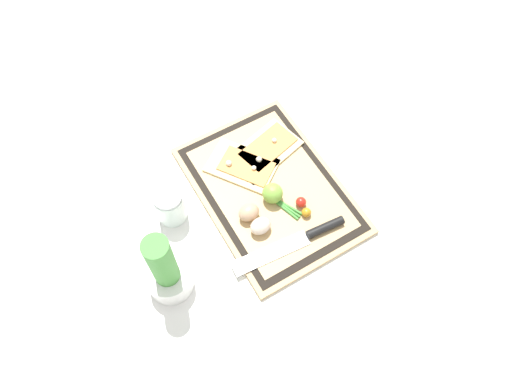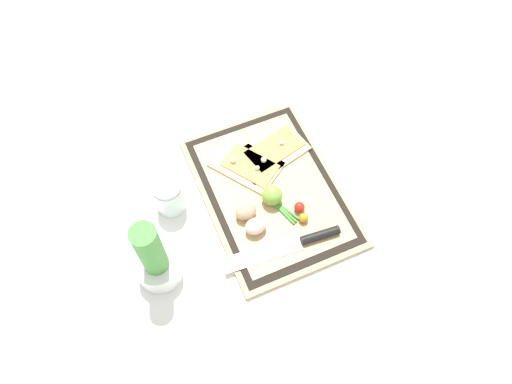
{
  "view_description": "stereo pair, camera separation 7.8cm",
  "coord_description": "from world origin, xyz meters",
  "px_view_note": "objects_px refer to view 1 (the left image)",
  "views": [
    {
      "loc": [
        -0.53,
        0.35,
        1.15
      ],
      "look_at": [
        0.0,
        0.04,
        0.03
      ],
      "focal_mm": 35.0,
      "sensor_mm": 36.0,
      "label": 1
    },
    {
      "loc": [
        -0.57,
        0.29,
        1.15
      ],
      "look_at": [
        0.0,
        0.04,
        0.03
      ],
      "focal_mm": 35.0,
      "sensor_mm": 36.0,
      "label": 2
    }
  ],
  "objects_px": {
    "pizza_slice_near": "(265,150)",
    "pizza_slice_far": "(243,166)",
    "egg_brown": "(249,213)",
    "egg_pink": "(261,226)",
    "lime": "(273,193)",
    "cherry_tomato_red": "(301,202)",
    "cherry_tomato_yellow": "(306,212)",
    "knife": "(307,236)",
    "sauce_jar": "(170,207)",
    "herb_pot": "(167,272)"
  },
  "relations": [
    {
      "from": "pizza_slice_near",
      "to": "pizza_slice_far",
      "type": "xyz_separation_m",
      "value": [
        -0.01,
        0.08,
        0.0
      ]
    },
    {
      "from": "pizza_slice_far",
      "to": "egg_brown",
      "type": "height_order",
      "value": "egg_brown"
    },
    {
      "from": "egg_pink",
      "to": "egg_brown",
      "type": "bearing_deg",
      "value": 8.31
    },
    {
      "from": "lime",
      "to": "cherry_tomato_red",
      "type": "distance_m",
      "value": 0.08
    },
    {
      "from": "egg_brown",
      "to": "egg_pink",
      "type": "bearing_deg",
      "value": -171.69
    },
    {
      "from": "cherry_tomato_yellow",
      "to": "pizza_slice_near",
      "type": "bearing_deg",
      "value": -2.39
    },
    {
      "from": "lime",
      "to": "knife",
      "type": "bearing_deg",
      "value": -172.59
    },
    {
      "from": "cherry_tomato_yellow",
      "to": "sauce_jar",
      "type": "xyz_separation_m",
      "value": [
        0.18,
        0.29,
        0.02
      ]
    },
    {
      "from": "pizza_slice_near",
      "to": "egg_pink",
      "type": "bearing_deg",
      "value": 146.3
    },
    {
      "from": "knife",
      "to": "egg_brown",
      "type": "relative_size",
      "value": 5.58
    },
    {
      "from": "pizza_slice_far",
      "to": "herb_pot",
      "type": "xyz_separation_m",
      "value": [
        -0.19,
        0.31,
        0.06
      ]
    },
    {
      "from": "pizza_slice_near",
      "to": "herb_pot",
      "type": "xyz_separation_m",
      "value": [
        -0.2,
        0.38,
        0.06
      ]
    },
    {
      "from": "egg_brown",
      "to": "egg_pink",
      "type": "relative_size",
      "value": 1.0
    },
    {
      "from": "knife",
      "to": "cherry_tomato_yellow",
      "type": "bearing_deg",
      "value": -30.39
    },
    {
      "from": "knife",
      "to": "egg_pink",
      "type": "relative_size",
      "value": 5.58
    },
    {
      "from": "cherry_tomato_red",
      "to": "sauce_jar",
      "type": "xyz_separation_m",
      "value": [
        0.15,
        0.29,
        0.01
      ]
    },
    {
      "from": "egg_brown",
      "to": "sauce_jar",
      "type": "height_order",
      "value": "sauce_jar"
    },
    {
      "from": "pizza_slice_near",
      "to": "egg_brown",
      "type": "distance_m",
      "value": 0.2
    },
    {
      "from": "pizza_slice_near",
      "to": "pizza_slice_far",
      "type": "bearing_deg",
      "value": 98.96
    },
    {
      "from": "herb_pot",
      "to": "sauce_jar",
      "type": "height_order",
      "value": "herb_pot"
    },
    {
      "from": "egg_brown",
      "to": "herb_pot",
      "type": "relative_size",
      "value": 0.23
    },
    {
      "from": "pizza_slice_far",
      "to": "egg_brown",
      "type": "relative_size",
      "value": 3.92
    },
    {
      "from": "pizza_slice_near",
      "to": "pizza_slice_far",
      "type": "relative_size",
      "value": 1.03
    },
    {
      "from": "egg_brown",
      "to": "herb_pot",
      "type": "xyz_separation_m",
      "value": [
        -0.06,
        0.25,
        0.04
      ]
    },
    {
      "from": "pizza_slice_near",
      "to": "pizza_slice_far",
      "type": "height_order",
      "value": "same"
    },
    {
      "from": "cherry_tomato_yellow",
      "to": "sauce_jar",
      "type": "relative_size",
      "value": 0.24
    },
    {
      "from": "pizza_slice_near",
      "to": "egg_pink",
      "type": "height_order",
      "value": "egg_pink"
    },
    {
      "from": "cherry_tomato_red",
      "to": "lime",
      "type": "bearing_deg",
      "value": 45.25
    },
    {
      "from": "sauce_jar",
      "to": "egg_brown",
      "type": "bearing_deg",
      "value": -124.34
    },
    {
      "from": "pizza_slice_near",
      "to": "egg_brown",
      "type": "relative_size",
      "value": 4.03
    },
    {
      "from": "knife",
      "to": "cherry_tomato_yellow",
      "type": "distance_m",
      "value": 0.06
    },
    {
      "from": "egg_brown",
      "to": "cherry_tomato_yellow",
      "type": "xyz_separation_m",
      "value": [
        -0.07,
        -0.13,
        -0.01
      ]
    },
    {
      "from": "cherry_tomato_yellow",
      "to": "egg_pink",
      "type": "bearing_deg",
      "value": 79.3
    },
    {
      "from": "herb_pot",
      "to": "cherry_tomato_yellow",
      "type": "bearing_deg",
      "value": -92.11
    },
    {
      "from": "pizza_slice_far",
      "to": "knife",
      "type": "height_order",
      "value": "pizza_slice_far"
    },
    {
      "from": "egg_brown",
      "to": "knife",
      "type": "bearing_deg",
      "value": -141.94
    },
    {
      "from": "pizza_slice_far",
      "to": "egg_pink",
      "type": "relative_size",
      "value": 3.92
    },
    {
      "from": "pizza_slice_near",
      "to": "knife",
      "type": "bearing_deg",
      "value": 171.49
    },
    {
      "from": "pizza_slice_near",
      "to": "cherry_tomato_yellow",
      "type": "xyz_separation_m",
      "value": [
        -0.22,
        0.01,
        0.01
      ]
    },
    {
      "from": "pizza_slice_near",
      "to": "sauce_jar",
      "type": "relative_size",
      "value": 2.13
    },
    {
      "from": "knife",
      "to": "egg_brown",
      "type": "xyz_separation_m",
      "value": [
        0.12,
        0.1,
        0.01
      ]
    },
    {
      "from": "knife",
      "to": "sauce_jar",
      "type": "distance_m",
      "value": 0.35
    },
    {
      "from": "knife",
      "to": "lime",
      "type": "xyz_separation_m",
      "value": [
        0.14,
        0.02,
        0.02
      ]
    },
    {
      "from": "cherry_tomato_red",
      "to": "sauce_jar",
      "type": "height_order",
      "value": "sauce_jar"
    },
    {
      "from": "pizza_slice_near",
      "to": "cherry_tomato_yellow",
      "type": "relative_size",
      "value": 8.93
    },
    {
      "from": "pizza_slice_near",
      "to": "cherry_tomato_red",
      "type": "relative_size",
      "value": 8.04
    },
    {
      "from": "herb_pot",
      "to": "cherry_tomato_red",
      "type": "bearing_deg",
      "value": -87.4
    },
    {
      "from": "cherry_tomato_red",
      "to": "sauce_jar",
      "type": "relative_size",
      "value": 0.26
    },
    {
      "from": "egg_brown",
      "to": "lime",
      "type": "xyz_separation_m",
      "value": [
        0.01,
        -0.08,
        0.01
      ]
    },
    {
      "from": "pizza_slice_near",
      "to": "lime",
      "type": "relative_size",
      "value": 4.1
    }
  ]
}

